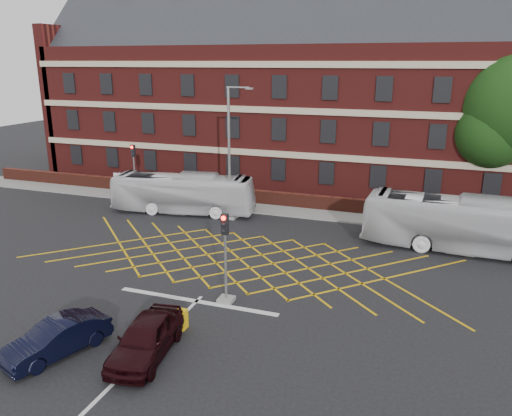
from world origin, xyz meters
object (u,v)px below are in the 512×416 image
(bus_left, at_px, (183,193))
(traffic_light_far, at_px, (135,175))
(direction_signs, at_px, (120,182))
(bus_right, at_px, (466,225))
(car_navy, at_px, (57,338))
(utility_cabinet, at_px, (181,319))
(car_maroon, at_px, (146,338))
(street_lamp, at_px, (230,175))
(traffic_light_near, at_px, (226,267))

(bus_left, relative_size, traffic_light_far, 2.45)
(direction_signs, bearing_deg, bus_right, -6.99)
(car_navy, distance_m, utility_cabinet, 4.84)
(direction_signs, height_order, utility_cabinet, direction_signs)
(bus_left, distance_m, car_navy, 18.70)
(car_maroon, bearing_deg, utility_cabinet, 74.64)
(car_navy, xyz_separation_m, utility_cabinet, (3.56, 3.27, -0.25))
(bus_left, distance_m, car_maroon, 18.71)
(street_lamp, bearing_deg, car_maroon, -78.27)
(car_navy, relative_size, car_maroon, 0.92)
(bus_left, bearing_deg, car_maroon, -165.24)
(bus_right, bearing_deg, street_lamp, 87.65)
(bus_left, relative_size, bus_right, 0.89)
(bus_left, height_order, traffic_light_near, traffic_light_near)
(bus_right, xyz_separation_m, traffic_light_near, (-10.65, -10.65, 0.14))
(bus_right, height_order, traffic_light_near, traffic_light_near)
(traffic_light_near, distance_m, traffic_light_far, 20.63)
(car_navy, relative_size, utility_cabinet, 4.88)
(traffic_light_far, relative_size, street_lamp, 0.47)
(bus_left, relative_size, street_lamp, 1.15)
(street_lamp, xyz_separation_m, utility_cabinet, (3.86, -14.87, -2.74))
(car_maroon, distance_m, direction_signs, 23.45)
(bus_left, bearing_deg, traffic_light_far, 56.29)
(bus_left, height_order, traffic_light_far, traffic_light_far)
(bus_left, relative_size, utility_cabinet, 12.55)
(traffic_light_near, height_order, street_lamp, street_lamp)
(car_navy, height_order, utility_cabinet, car_navy)
(traffic_light_far, relative_size, utility_cabinet, 5.12)
(bus_left, xyz_separation_m, traffic_light_far, (-5.81, 2.74, 0.31))
(car_maroon, distance_m, utility_cabinet, 2.27)
(traffic_light_near, bearing_deg, traffic_light_far, 133.93)
(street_lamp, bearing_deg, bus_left, 178.62)
(car_navy, bearing_deg, direction_signs, 138.13)
(traffic_light_near, bearing_deg, bus_left, 125.05)
(bus_right, distance_m, direction_signs, 25.87)
(bus_right, height_order, traffic_light_far, traffic_light_far)
(street_lamp, bearing_deg, bus_right, -5.12)
(bus_right, bearing_deg, utility_cabinet, 142.41)
(car_maroon, relative_size, utility_cabinet, 5.28)
(bus_right, relative_size, traffic_light_near, 2.74)
(car_navy, distance_m, traffic_light_far, 23.23)
(bus_left, relative_size, car_maroon, 2.38)
(car_navy, xyz_separation_m, street_lamp, (-0.30, 18.13, 2.49))
(traffic_light_near, height_order, traffic_light_far, same)
(direction_signs, bearing_deg, bus_left, -14.46)
(bus_right, distance_m, utility_cabinet, 17.75)
(traffic_light_near, bearing_deg, utility_cabinet, -106.13)
(car_maroon, xyz_separation_m, street_lamp, (-3.55, 17.10, 2.41))
(street_lamp, bearing_deg, car_navy, -89.06)
(bus_left, xyz_separation_m, direction_signs, (-6.53, 1.68, -0.08))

